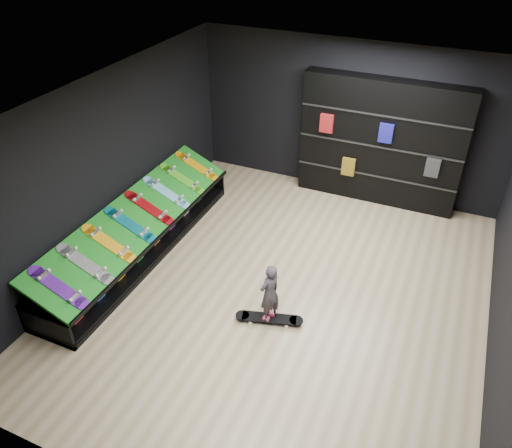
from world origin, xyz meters
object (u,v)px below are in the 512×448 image
at_px(back_shelving, 381,143).
at_px(child, 269,303).
at_px(display_rack, 141,239).
at_px(floor_skateboard, 269,319).

xyz_separation_m(back_shelving, child, (-0.60, -4.00, -0.84)).
xyz_separation_m(display_rack, back_shelving, (3.24, 3.32, 0.96)).
xyz_separation_m(display_rack, floor_skateboard, (2.64, -0.68, -0.20)).
distance_m(display_rack, child, 2.73).
distance_m(back_shelving, floor_skateboard, 4.21).
bearing_deg(display_rack, back_shelving, 45.71).
height_order(back_shelving, child, back_shelving).
bearing_deg(child, display_rack, -80.08).
height_order(floor_skateboard, child, child).
relative_size(display_rack, back_shelving, 1.49).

